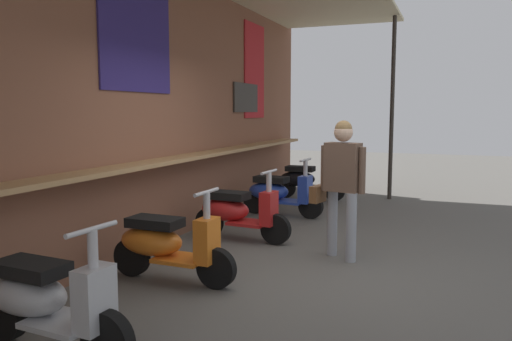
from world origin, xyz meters
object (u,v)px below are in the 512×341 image
at_px(scooter_orange, 165,244).
at_px(scooter_black, 306,180).
at_px(shopper_with_handbag, 341,176).
at_px(scooter_silver, 44,299).
at_px(scooter_red, 236,211).
at_px(scooter_blue, 278,192).

distance_m(scooter_orange, scooter_black, 5.22).
distance_m(scooter_orange, shopper_with_handbag, 2.16).
bearing_deg(scooter_silver, scooter_orange, 93.91).
bearing_deg(scooter_red, scooter_orange, -86.20).
relative_size(scooter_black, shopper_with_handbag, 0.86).
bearing_deg(scooter_silver, scooter_black, 93.91).
relative_size(scooter_silver, shopper_with_handbag, 0.86).
bearing_deg(scooter_silver, scooter_red, 93.91).
bearing_deg(scooter_blue, shopper_with_handbag, -50.05).
bearing_deg(shopper_with_handbag, scooter_black, -144.92).
distance_m(scooter_red, scooter_blue, 1.73).
distance_m(scooter_blue, scooter_black, 1.70).
distance_m(scooter_silver, scooter_blue, 5.16).
relative_size(scooter_silver, scooter_blue, 1.00).
bearing_deg(scooter_black, scooter_blue, -89.67).
height_order(scooter_blue, scooter_black, same).
relative_size(scooter_red, scooter_black, 1.00).
height_order(scooter_orange, scooter_black, same).
distance_m(scooter_silver, scooter_orange, 1.64).
xyz_separation_m(scooter_orange, scooter_black, (5.22, 0.00, 0.00)).
relative_size(scooter_silver, scooter_black, 1.00).
bearing_deg(scooter_black, scooter_orange, -89.68).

